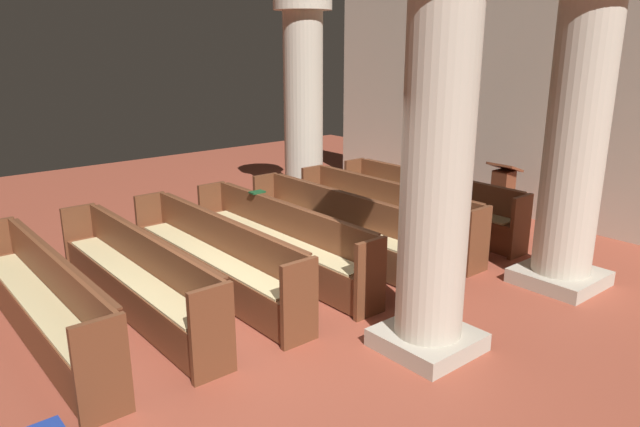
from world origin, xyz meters
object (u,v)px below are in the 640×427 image
pew_row_1 (385,211)px  pillar_far_side (303,98)px  pew_row_2 (336,223)px  pillar_aisle_rear (438,154)px  pew_row_4 (214,254)px  pew_row_6 (41,298)px  pew_row_3 (280,237)px  hymn_book (257,192)px  pillar_aisle_side (577,129)px  pew_row_0 (427,200)px  pew_row_5 (136,274)px  lectern (502,201)px

pew_row_1 → pillar_far_side: (-2.53, 0.44, 1.48)m
pew_row_2 → pillar_aisle_rear: size_ratio=0.92×
pew_row_4 → pew_row_6: bearing=-90.0°
pew_row_1 → pew_row_3: 1.96m
pew_row_6 → pillar_far_side: (-2.53, 5.35, 1.48)m
hymn_book → pillar_aisle_rear: bearing=-4.6°
pillar_aisle_side → pillar_far_side: bearing=-179.4°
pew_row_0 → pew_row_2: bearing=-90.0°
pew_row_0 → pew_row_5: same height
pew_row_2 → pew_row_4: same height
pillar_far_side → lectern: (3.27, 1.52, -1.50)m
pew_row_2 → hymn_book: (-0.79, -0.79, 0.43)m
pew_row_2 → pillar_aisle_side: size_ratio=0.92×
pew_row_4 → pillar_aisle_side: bearing=53.2°
pew_row_3 → lectern: size_ratio=3.21×
pew_row_3 → hymn_book: size_ratio=16.58×
lectern → pew_row_3: bearing=-100.7°
pew_row_0 → pew_row_5: size_ratio=1.00×
pew_row_2 → hymn_book: size_ratio=16.58×
hymn_book → pew_row_6: bearing=-75.9°
pew_row_5 → pew_row_6: same height
lectern → hymn_book: bearing=-112.2°
pew_row_4 → hymn_book: hymn_book is taller
pew_row_2 → lectern: (0.74, 2.94, -0.02)m
pew_row_1 → lectern: lectern is taller
pew_row_3 → pew_row_4: same height
pew_row_5 → pillar_aisle_side: pillar_aisle_side is taller
pew_row_2 → hymn_book: hymn_book is taller
pillar_aisle_side → pillar_far_side: (-5.11, -0.06, 0.00)m
pew_row_1 → pew_row_4: same height
pillar_far_side → lectern: bearing=24.9°
pew_row_1 → pew_row_2: bearing=-90.0°
pillar_aisle_side → pillar_aisle_rear: size_ratio=1.00×
pew_row_4 → hymn_book: size_ratio=16.58×
pillar_aisle_rear → hymn_book: bearing=175.4°
pew_row_4 → pillar_far_side: bearing=126.8°
pillar_far_side → pillar_aisle_rear: bearing=-25.9°
pew_row_5 → hymn_book: (-0.79, 2.15, 0.43)m
pew_row_2 → lectern: size_ratio=3.21×
pillar_aisle_side → pew_row_0: bearing=169.4°
pew_row_2 → pillar_far_side: size_ratio=0.92×
pillar_aisle_side → lectern: size_ratio=3.48×
pew_row_0 → hymn_book: 2.89m
pew_row_6 → pillar_far_side: 6.10m
hymn_book → pillar_far_side: bearing=128.2°
pew_row_0 → pew_row_4: bearing=-90.0°
pew_row_5 → pew_row_6: size_ratio=1.00×
hymn_book → pew_row_4: bearing=-56.2°
pew_row_5 → pew_row_0: bearing=90.0°
pew_row_0 → pew_row_1: same height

